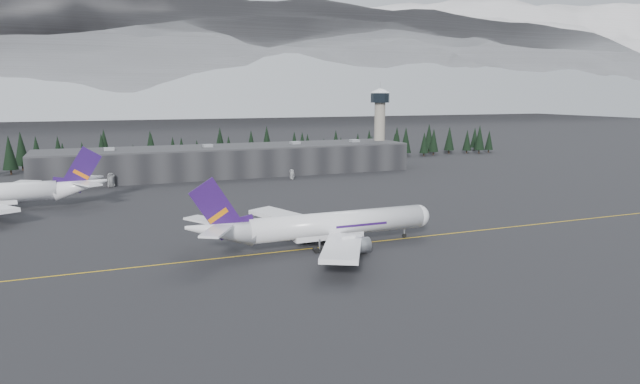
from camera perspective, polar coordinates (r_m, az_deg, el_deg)
name	(u,v)px	position (r m, az deg, el deg)	size (l,w,h in m)	color
ground	(351,242)	(138.04, 3.12, -5.00)	(1400.00, 1400.00, 0.00)	black
taxiline	(355,244)	(136.29, 3.47, -5.19)	(400.00, 0.40, 0.02)	gold
terminal	(231,160)	(253.93, -8.90, 3.14)	(160.00, 30.00, 12.60)	black
control_tower	(380,118)	(281.79, 6.00, 7.34)	(10.00, 10.00, 37.70)	gray
treeline	(214,150)	(289.78, -10.58, 4.14)	(360.00, 20.00, 15.00)	black
mountain_ridge	(122,113)	(1122.80, -19.21, 7.46)	(4400.00, 900.00, 420.00)	white
jet_main	(318,226)	(132.09, -0.24, -3.41)	(60.60, 55.97, 17.82)	silver
gse_vehicle_a	(111,185)	(231.31, -20.18, 0.63)	(2.57, 5.57, 1.55)	#B9B9BB
gse_vehicle_b	(292,178)	(237.60, -2.78, 1.44)	(1.70, 4.24, 1.44)	silver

